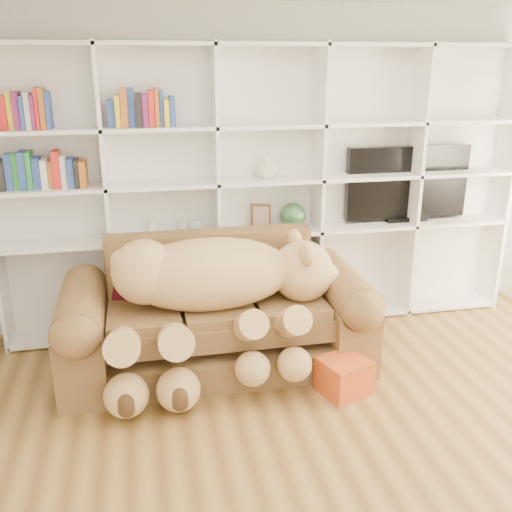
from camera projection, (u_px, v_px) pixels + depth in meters
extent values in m
plane|color=brown|center=(362.00, 501.00, 3.08)|extent=(5.00, 5.00, 0.00)
cube|color=silver|center=(263.00, 170.00, 4.95)|extent=(5.00, 0.02, 2.70)
cube|color=white|center=(264.00, 188.00, 4.97)|extent=(4.40, 0.03, 2.40)
cube|color=white|center=(107.00, 199.00, 4.56)|extent=(0.03, 0.35, 2.40)
cube|color=white|center=(216.00, 194.00, 4.73)|extent=(0.03, 0.35, 2.40)
cube|color=white|center=(318.00, 189.00, 4.90)|extent=(0.03, 0.35, 2.40)
cube|color=white|center=(412.00, 185.00, 5.07)|extent=(0.03, 0.35, 2.40)
cube|color=white|center=(501.00, 181.00, 5.24)|extent=(0.03, 0.35, 2.40)
cube|color=white|center=(267.00, 317.00, 5.20)|extent=(4.40, 0.35, 0.03)
cube|color=white|center=(268.00, 231.00, 4.93)|extent=(4.40, 0.35, 0.03)
cube|color=white|center=(268.00, 180.00, 4.79)|extent=(4.40, 0.35, 0.03)
cube|color=white|center=(268.00, 125.00, 4.64)|extent=(4.40, 0.35, 0.03)
cube|color=white|center=(269.00, 44.00, 4.43)|extent=(4.40, 0.35, 0.03)
cube|color=brown|center=(218.00, 351.00, 4.43)|extent=(2.20, 0.89, 0.23)
cube|color=brown|center=(217.00, 312.00, 4.30)|extent=(1.63, 0.73, 0.31)
cube|color=brown|center=(210.00, 266.00, 4.61)|extent=(1.63, 0.21, 0.58)
cube|color=brown|center=(85.00, 343.00, 4.18)|extent=(0.33, 0.99, 0.58)
cube|color=brown|center=(339.00, 320.00, 4.56)|extent=(0.33, 0.99, 0.58)
cylinder|color=brown|center=(81.00, 307.00, 4.09)|extent=(0.33, 0.94, 0.33)
cylinder|color=brown|center=(341.00, 286.00, 4.47)|extent=(0.33, 0.94, 0.33)
ellipsoid|color=tan|center=(210.00, 274.00, 4.15)|extent=(1.23, 0.60, 0.53)
sphere|color=tan|center=(144.00, 272.00, 4.04)|extent=(0.47, 0.47, 0.47)
sphere|color=tan|center=(303.00, 271.00, 4.30)|extent=(0.47, 0.47, 0.47)
sphere|color=#CFAD89|center=(325.00, 277.00, 4.35)|extent=(0.23, 0.23, 0.23)
sphere|color=#402B17|center=(336.00, 278.00, 4.37)|extent=(0.07, 0.07, 0.07)
ellipsoid|color=tan|center=(307.00, 254.00, 4.08)|extent=(0.11, 0.18, 0.18)
ellipsoid|color=tan|center=(295.00, 241.00, 4.38)|extent=(0.11, 0.18, 0.18)
sphere|color=tan|center=(122.00, 261.00, 3.98)|extent=(0.16, 0.16, 0.16)
cylinder|color=tan|center=(248.00, 327.00, 3.97)|extent=(0.20, 0.57, 0.41)
cylinder|color=tan|center=(289.00, 323.00, 4.03)|extent=(0.20, 0.57, 0.41)
cylinder|color=tan|center=(123.00, 344.00, 3.82)|extent=(0.23, 0.66, 0.48)
cylinder|color=tan|center=(174.00, 340.00, 3.89)|extent=(0.23, 0.66, 0.48)
sphere|color=tan|center=(253.00, 370.00, 3.88)|extent=(0.24, 0.24, 0.24)
sphere|color=tan|center=(295.00, 365.00, 3.94)|extent=(0.24, 0.24, 0.24)
sphere|color=tan|center=(126.00, 395.00, 3.75)|extent=(0.30, 0.30, 0.30)
sphere|color=tan|center=(178.00, 389.00, 3.81)|extent=(0.30, 0.30, 0.30)
cube|color=#500D18|center=(142.00, 276.00, 4.32)|extent=(0.47, 0.35, 0.44)
cube|color=#C14919|center=(344.00, 376.00, 4.06)|extent=(0.40, 0.39, 0.25)
cube|color=black|center=(407.00, 182.00, 5.11)|extent=(1.14, 0.08, 0.65)
cube|color=black|center=(404.00, 218.00, 5.22)|extent=(0.38, 0.18, 0.04)
cube|color=#52331C|center=(261.00, 216.00, 4.88)|extent=(0.18, 0.08, 0.22)
sphere|color=#305E37|center=(293.00, 216.00, 4.93)|extent=(0.22, 0.22, 0.22)
cylinder|color=silver|center=(151.00, 229.00, 4.71)|extent=(0.08, 0.08, 0.14)
cylinder|color=silver|center=(182.00, 227.00, 4.76)|extent=(0.08, 0.08, 0.13)
sphere|color=silver|center=(196.00, 227.00, 4.79)|extent=(0.12, 0.12, 0.12)
imported|color=beige|center=(266.00, 167.00, 4.75)|extent=(0.22, 0.22, 0.19)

